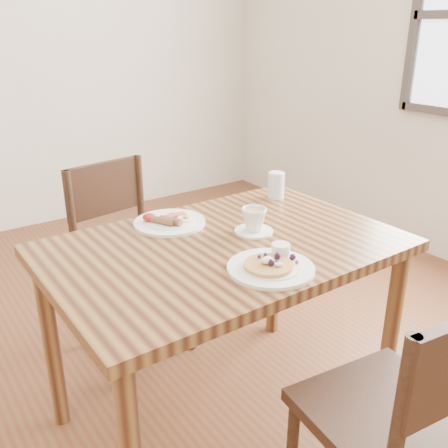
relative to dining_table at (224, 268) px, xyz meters
name	(u,v)px	position (x,y,z in m)	size (l,w,h in m)	color
ground	(224,413)	(0.00, 0.00, -0.65)	(5.00, 5.00, 0.00)	brown
dining_table	(224,268)	(0.00, 0.00, 0.00)	(1.20, 0.80, 0.75)	brown
chair_near	(405,416)	(0.07, -0.72, -0.16)	(0.47, 0.47, 0.88)	#331D12
chair_far	(126,251)	(-0.09, 0.65, -0.16)	(0.48, 0.48, 0.88)	#331D12
pancake_plate	(271,265)	(0.00, -0.25, 0.11)	(0.27, 0.27, 0.06)	white
breakfast_plate	(169,222)	(-0.07, 0.26, 0.11)	(0.27, 0.27, 0.04)	white
teacup_saucer	(254,221)	(0.14, 0.01, 0.14)	(0.14, 0.14, 0.09)	white
water_glass	(276,185)	(0.46, 0.26, 0.15)	(0.07, 0.07, 0.11)	silver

